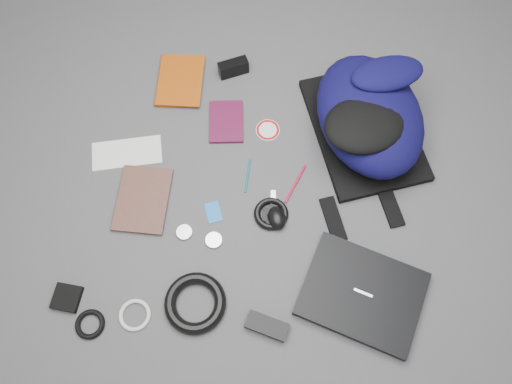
# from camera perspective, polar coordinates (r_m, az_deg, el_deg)

# --- Properties ---
(ground) EXTENTS (4.00, 4.00, 0.00)m
(ground) POSITION_cam_1_polar(r_m,az_deg,el_deg) (1.75, -0.00, -0.25)
(ground) COLOR #4F4F51
(ground) RESTS_ON ground
(backpack) EXTENTS (0.54, 0.65, 0.23)m
(backpack) POSITION_cam_1_polar(r_m,az_deg,el_deg) (1.80, 12.84, 8.57)
(backpack) COLOR black
(backpack) RESTS_ON ground
(laptop) EXTENTS (0.44, 0.38, 0.04)m
(laptop) POSITION_cam_1_polar(r_m,az_deg,el_deg) (1.66, 12.02, -11.32)
(laptop) COLOR black
(laptop) RESTS_ON ground
(textbook_red) EXTENTS (0.18, 0.24, 0.03)m
(textbook_red) POSITION_cam_1_polar(r_m,az_deg,el_deg) (1.99, -11.16, 12.45)
(textbook_red) COLOR #973A08
(textbook_red) RESTS_ON ground
(comic_book) EXTENTS (0.18, 0.24, 0.02)m
(comic_book) POSITION_cam_1_polar(r_m,az_deg,el_deg) (1.80, -15.53, -0.59)
(comic_book) COLOR #A94D0C
(comic_book) RESTS_ON ground
(envelope) EXTENTS (0.27, 0.17, 0.00)m
(envelope) POSITION_cam_1_polar(r_m,az_deg,el_deg) (1.87, -14.54, 4.35)
(envelope) COLOR white
(envelope) RESTS_ON ground
(dvd_case) EXTENTS (0.14, 0.19, 0.01)m
(dvd_case) POSITION_cam_1_polar(r_m,az_deg,el_deg) (1.87, -3.43, 8.02)
(dvd_case) COLOR #420C26
(dvd_case) RESTS_ON ground
(compact_camera) EXTENTS (0.12, 0.08, 0.06)m
(compact_camera) POSITION_cam_1_polar(r_m,az_deg,el_deg) (1.97, -2.61, 14.00)
(compact_camera) COLOR black
(compact_camera) RESTS_ON ground
(sticker_disc) EXTENTS (0.12, 0.12, 0.00)m
(sticker_disc) POSITION_cam_1_polar(r_m,az_deg,el_deg) (1.86, 1.36, 7.09)
(sticker_disc) COLOR white
(sticker_disc) RESTS_ON ground
(pen_teal) EXTENTS (0.01, 0.13, 0.01)m
(pen_teal) POSITION_cam_1_polar(r_m,az_deg,el_deg) (1.77, -0.96, 1.86)
(pen_teal) COLOR #0B636A
(pen_teal) RESTS_ON ground
(pen_red) EXTENTS (0.07, 0.15, 0.01)m
(pen_red) POSITION_cam_1_polar(r_m,az_deg,el_deg) (1.76, 4.54, 0.93)
(pen_red) COLOR #B20D2E
(pen_red) RESTS_ON ground
(id_badge) EXTENTS (0.07, 0.09, 0.00)m
(id_badge) POSITION_cam_1_polar(r_m,az_deg,el_deg) (1.73, -4.88, -2.32)
(id_badge) COLOR blue
(id_badge) RESTS_ON ground
(usb_black) EXTENTS (0.02, 0.05, 0.01)m
(usb_black) POSITION_cam_1_polar(r_m,az_deg,el_deg) (1.71, 1.02, -2.56)
(usb_black) COLOR black
(usb_black) RESTS_ON ground
(usb_silver) EXTENTS (0.02, 0.05, 0.01)m
(usb_silver) POSITION_cam_1_polar(r_m,az_deg,el_deg) (1.74, 2.00, -0.51)
(usb_silver) COLOR silver
(usb_silver) RESTS_ON ground
(key_fob) EXTENTS (0.04, 0.05, 0.01)m
(key_fob) POSITION_cam_1_polar(r_m,az_deg,el_deg) (1.72, 1.84, -2.14)
(key_fob) COLOR black
(key_fob) RESTS_ON ground
(mouse) EXTENTS (0.08, 0.10, 0.04)m
(mouse) POSITION_cam_1_polar(r_m,az_deg,el_deg) (1.69, 2.41, -2.99)
(mouse) COLOR black
(mouse) RESTS_ON ground
(headphone_left) EXTENTS (0.07, 0.07, 0.01)m
(headphone_left) POSITION_cam_1_polar(r_m,az_deg,el_deg) (1.71, -8.19, -4.59)
(headphone_left) COLOR #A8A8AA
(headphone_left) RESTS_ON ground
(headphone_right) EXTENTS (0.06, 0.06, 0.01)m
(headphone_right) POSITION_cam_1_polar(r_m,az_deg,el_deg) (1.69, -4.85, -5.52)
(headphone_right) COLOR silver
(headphone_right) RESTS_ON ground
(cable_coil) EXTENTS (0.13, 0.13, 0.02)m
(cable_coil) POSITION_cam_1_polar(r_m,az_deg,el_deg) (1.71, 1.74, -2.51)
(cable_coil) COLOR black
(cable_coil) RESTS_ON ground
(power_brick) EXTENTS (0.14, 0.09, 0.03)m
(power_brick) POSITION_cam_1_polar(r_m,az_deg,el_deg) (1.62, 1.25, -15.05)
(power_brick) COLOR black
(power_brick) RESTS_ON ground
(power_cord_coil) EXTENTS (0.24, 0.24, 0.04)m
(power_cord_coil) POSITION_cam_1_polar(r_m,az_deg,el_deg) (1.64, -6.96, -12.48)
(power_cord_coil) COLOR black
(power_cord_coil) RESTS_ON ground
(pouch) EXTENTS (0.09, 0.09, 0.02)m
(pouch) POSITION_cam_1_polar(r_m,az_deg,el_deg) (1.74, -20.80, -11.22)
(pouch) COLOR black
(pouch) RESTS_ON ground
(earbud_coil) EXTENTS (0.12, 0.12, 0.02)m
(earbud_coil) POSITION_cam_1_polar(r_m,az_deg,el_deg) (1.71, -18.44, -14.15)
(earbud_coil) COLOR black
(earbud_coil) RESTS_ON ground
(white_cable_coil) EXTENTS (0.13, 0.13, 0.01)m
(white_cable_coil) POSITION_cam_1_polar(r_m,az_deg,el_deg) (1.68, -13.69, -13.50)
(white_cable_coil) COLOR silver
(white_cable_coil) RESTS_ON ground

